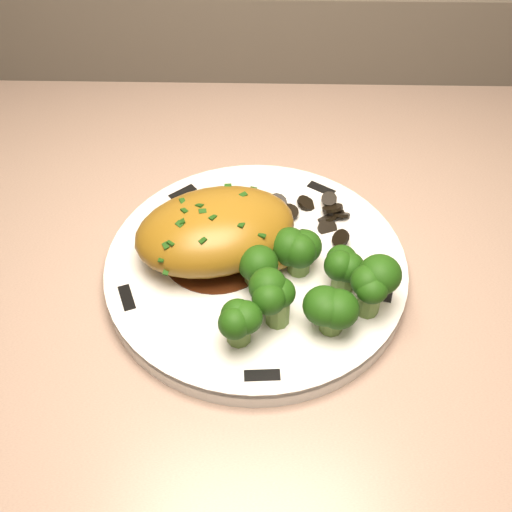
{
  "coord_description": "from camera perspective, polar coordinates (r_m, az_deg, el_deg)",
  "views": [
    {
      "loc": [
        -0.36,
        1.2,
        1.37
      ],
      "look_at": [
        -0.37,
        1.62,
        0.9
      ],
      "focal_mm": 45.0,
      "sensor_mm": 36.0,
      "label": 1
    }
  ],
  "objects": [
    {
      "name": "mushroom_pile",
      "position": [
        0.67,
        4.85,
        2.81
      ],
      "size": [
        0.09,
        0.07,
        0.02
      ],
      "color": "black",
      "rests_on": "plate"
    },
    {
      "name": "rim_accent_0",
      "position": [
        0.72,
        5.82,
        5.94
      ],
      "size": [
        0.03,
        0.03,
        0.0
      ],
      "primitive_type": "cube",
      "rotation": [
        0.0,
        0.0,
        2.57
      ],
      "color": "black",
      "rests_on": "plate"
    },
    {
      "name": "chicken_breast",
      "position": [
        0.63,
        -3.08,
        2.09
      ],
      "size": [
        0.19,
        0.15,
        0.06
      ],
      "rotation": [
        0.0,
        0.0,
        0.31
      ],
      "color": "#895E17",
      "rests_on": "plate"
    },
    {
      "name": "rim_accent_2",
      "position": [
        0.62,
        -11.41,
        -3.67
      ],
      "size": [
        0.02,
        0.03,
        0.0
      ],
      "primitive_type": "cube",
      "rotation": [
        0.0,
        0.0,
        5.09
      ],
      "color": "black",
      "rests_on": "plate"
    },
    {
      "name": "rim_accent_1",
      "position": [
        0.72,
        -6.54,
        5.6
      ],
      "size": [
        0.03,
        0.03,
        0.0
      ],
      "primitive_type": "cube",
      "rotation": [
        0.0,
        0.0,
        3.83
      ],
      "color": "black",
      "rests_on": "plate"
    },
    {
      "name": "plate",
      "position": [
        0.65,
        0.0,
        -1.19
      ],
      "size": [
        0.32,
        0.32,
        0.02
      ],
      "primitive_type": "cylinder",
      "rotation": [
        0.0,
        0.0,
        -0.07
      ],
      "color": "silver",
      "rests_on": "counter"
    },
    {
      "name": "gravy_pool",
      "position": [
        0.65,
        -3.5,
        0.37
      ],
      "size": [
        0.11,
        0.11,
        0.0
      ],
      "primitive_type": "cylinder",
      "color": "#39170A",
      "rests_on": "plate"
    },
    {
      "name": "rim_accent_4",
      "position": [
        0.63,
        11.58,
        -2.95
      ],
      "size": [
        0.02,
        0.03,
        0.0
      ],
      "primitive_type": "cube",
      "rotation": [
        0.0,
        0.0,
        7.6
      ],
      "color": "black",
      "rests_on": "plate"
    },
    {
      "name": "rim_accent_3",
      "position": [
        0.56,
        0.55,
        -10.58
      ],
      "size": [
        0.03,
        0.01,
        0.0
      ],
      "primitive_type": "cube",
      "rotation": [
        0.0,
        0.0,
        6.34
      ],
      "color": "black",
      "rests_on": "plate"
    },
    {
      "name": "broccoli_florets",
      "position": [
        0.59,
        4.21,
        -2.57
      ],
      "size": [
        0.15,
        0.12,
        0.05
      ],
      "rotation": [
        0.0,
        0.0,
        0.19
      ],
      "color": "#577531",
      "rests_on": "plate"
    }
  ]
}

